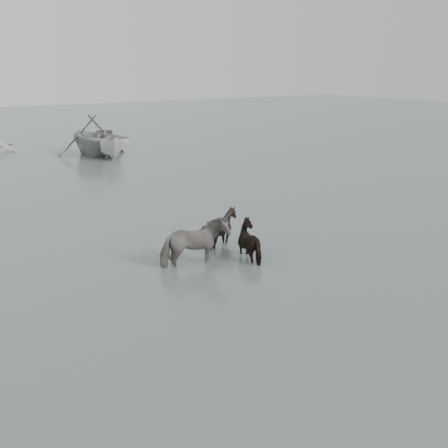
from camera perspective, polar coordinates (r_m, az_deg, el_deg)
The scene contains 7 objects.
ground at distance 17.16m, azimuth 2.17°, elevation -3.53°, with size 140.00×140.00×0.00m, color #505F5A.
pony_pinto at distance 16.37m, azimuth -3.05°, elevation -1.39°, with size 0.91×2.01×1.69m, color black.
pony_dark at distance 17.15m, azimuth 3.12°, elevation -1.10°, with size 1.38×1.18×1.39m, color black.
pony_black at distance 18.26m, azimuth -0.20°, elevation 0.03°, with size 1.15×1.29×1.42m, color black.
rowboat_trail at distance 37.86m, azimuth -13.27°, elevation 8.94°, with size 4.53×5.24×2.76m, color #9A9C9A.
boat_small at distance 36.56m, azimuth -11.45°, elevation 7.86°, with size 1.53×4.06×1.57m, color silver.
skiff_port at distance 44.71m, azimuth -11.69°, elevation 8.74°, with size 5.21×1.60×0.75m, color #A8AAA8, non-canonical shape.
Camera 1 is at (-9.43, -13.14, 5.71)m, focal length 45.00 mm.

